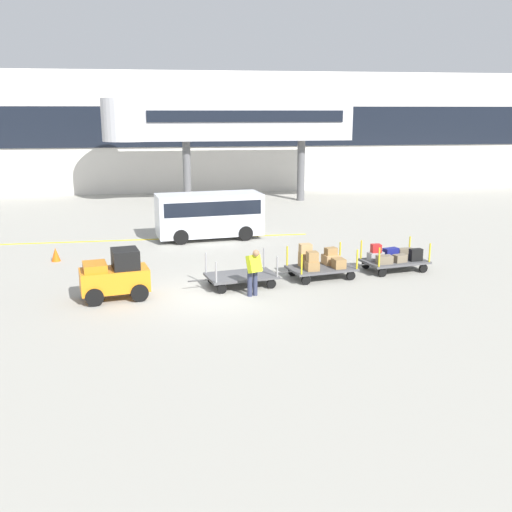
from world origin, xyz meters
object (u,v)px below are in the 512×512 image
at_px(baggage_handler, 254,270).
at_px(safety_cone_near, 56,254).
at_px(baggage_cart_middle, 320,263).
at_px(baggage_cart_tail, 394,258).
at_px(baggage_cart_lead, 241,276).
at_px(shuttle_van, 209,212).
at_px(baggage_tug, 115,276).

bearing_deg(baggage_handler, safety_cone_near, 141.06).
xyz_separation_m(baggage_cart_middle, baggage_cart_tail, (2.96, 0.54, -0.06)).
relative_size(baggage_cart_lead, baggage_handler, 1.97).
bearing_deg(baggage_cart_tail, baggage_cart_middle, -169.58).
height_order(shuttle_van, safety_cone_near, shuttle_van).
bearing_deg(baggage_handler, shuttle_van, 94.55).
bearing_deg(baggage_cart_middle, safety_cone_near, 158.05).
bearing_deg(baggage_handler, baggage_cart_middle, 33.95).
distance_m(baggage_cart_tail, safety_cone_near, 13.13).
distance_m(baggage_tug, baggage_cart_lead, 4.18).
height_order(baggage_handler, shuttle_van, shuttle_van).
relative_size(baggage_cart_middle, safety_cone_near, 5.60).
bearing_deg(baggage_tug, baggage_cart_tail, 10.91).
xyz_separation_m(baggage_tug, baggage_handler, (4.34, -0.42, 0.11)).
bearing_deg(baggage_cart_lead, baggage_tug, -169.19).
bearing_deg(baggage_cart_middle, shuttle_van, 114.95).
height_order(baggage_cart_lead, safety_cone_near, baggage_cart_lead).
distance_m(baggage_tug, shuttle_van, 9.38).
distance_m(shuttle_van, safety_cone_near, 7.24).
bearing_deg(baggage_cart_tail, safety_cone_near, 165.09).
bearing_deg(baggage_cart_tail, baggage_cart_lead, -169.01).
xyz_separation_m(baggage_handler, shuttle_van, (-0.72, 9.06, 0.37)).
height_order(baggage_tug, safety_cone_near, baggage_tug).
xyz_separation_m(baggage_cart_middle, shuttle_van, (-3.38, 7.27, 0.69)).
distance_m(baggage_cart_lead, shuttle_van, 7.93).
relative_size(baggage_cart_tail, safety_cone_near, 5.60).
height_order(baggage_cart_lead, baggage_cart_middle, baggage_cart_middle).
distance_m(baggage_tug, safety_cone_near, 5.98).
bearing_deg(shuttle_van, baggage_cart_tail, -46.70).
height_order(baggage_handler, safety_cone_near, baggage_handler).
bearing_deg(shuttle_van, baggage_handler, -85.45).
bearing_deg(safety_cone_near, baggage_cart_middle, -21.95).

